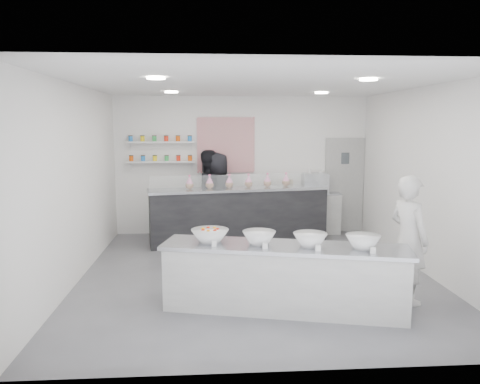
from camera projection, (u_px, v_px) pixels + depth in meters
name	position (u px, v px, depth m)	size (l,w,h in m)	color
floor	(255.00, 274.00, 7.53)	(6.00, 6.00, 0.00)	#515156
ceiling	(256.00, 84.00, 7.10)	(6.00, 6.00, 0.00)	white
back_wall	(242.00, 165.00, 10.28)	(5.50, 5.50, 0.00)	white
left_wall	(76.00, 183.00, 7.13)	(6.00, 6.00, 0.00)	white
right_wall	(426.00, 181.00, 7.50)	(6.00, 6.00, 0.00)	white
back_door	(344.00, 185.00, 10.47)	(0.88, 0.04, 2.10)	#979794
pattern_panel	(226.00, 145.00, 10.16)	(1.25, 0.03, 1.20)	#AE2B39
jar_shelf_lower	(161.00, 162.00, 10.04)	(1.45, 0.22, 0.04)	silver
jar_shelf_upper	(160.00, 142.00, 9.98)	(1.45, 0.22, 0.04)	silver
preserve_jars	(161.00, 149.00, 9.98)	(1.45, 0.10, 0.56)	#EF540A
downlight_0	(156.00, 78.00, 6.02)	(0.24, 0.24, 0.02)	white
downlight_1	(368.00, 80.00, 6.21)	(0.24, 0.24, 0.02)	white
downlight_2	(171.00, 92.00, 8.59)	(0.24, 0.24, 0.02)	white
downlight_3	(321.00, 93.00, 8.78)	(0.24, 0.24, 0.02)	white
prep_counter	(284.00, 278.00, 6.03)	(3.15, 0.72, 0.86)	silver
back_bar	(239.00, 215.00, 9.52)	(3.63, 0.67, 1.13)	black
sneeze_guard	(243.00, 182.00, 9.11)	(3.58, 0.02, 0.31)	white
espresso_ledge	(312.00, 213.00, 10.31)	(1.22, 0.39, 0.90)	silver
espresso_machine	(315.00, 184.00, 10.22)	(0.54, 0.37, 0.41)	#93969E
cup_stacks	(288.00, 186.00, 10.19)	(0.24, 0.24, 0.30)	#9F8871
prep_bowls	(284.00, 239.00, 5.96)	(2.38, 0.53, 0.17)	white
label_cards	(302.00, 254.00, 5.46)	(2.01, 0.04, 0.07)	white
cookie_bags	(239.00, 181.00, 9.42)	(2.16, 0.16, 0.28)	pink
woman_prep	(409.00, 239.00, 6.26)	(0.63, 0.41, 1.73)	silver
staff_left	(207.00, 194.00, 9.91)	(0.91, 0.71, 1.86)	black
staff_right	(218.00, 195.00, 9.93)	(0.89, 0.58, 1.81)	black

